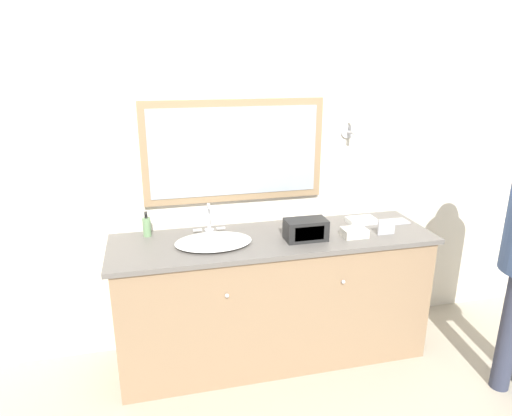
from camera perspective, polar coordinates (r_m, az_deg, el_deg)
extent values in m
plane|color=#B2A893|center=(3.03, 3.85, -21.15)|extent=(14.00, 14.00, 0.00)
cube|color=silver|center=(3.04, 0.69, 5.98)|extent=(8.00, 0.06, 2.55)
cube|color=#997A56|center=(2.93, -2.75, 7.10)|extent=(1.17, 0.04, 0.65)
cube|color=#9EA8B2|center=(2.92, -2.67, 7.03)|extent=(1.08, 0.01, 0.56)
cylinder|color=silver|center=(3.16, 11.35, 9.38)|extent=(0.09, 0.01, 0.09)
cylinder|color=silver|center=(3.12, 11.74, 9.24)|extent=(0.02, 0.10, 0.02)
cylinder|color=white|center=(3.06, 12.22, 10.38)|extent=(0.02, 0.02, 0.14)
cube|color=#937556|center=(3.05, 2.15, -11.36)|extent=(1.96, 0.55, 0.82)
cube|color=#66605B|center=(2.87, 2.25, -3.92)|extent=(2.02, 0.59, 0.03)
sphere|color=silver|center=(2.63, -3.65, -10.87)|extent=(0.02, 0.02, 0.02)
sphere|color=silver|center=(2.82, 10.86, -9.06)|extent=(0.02, 0.02, 0.02)
ellipsoid|color=white|center=(2.75, -5.34, -4.21)|extent=(0.46, 0.32, 0.03)
cylinder|color=silver|center=(2.92, -5.86, -2.93)|extent=(0.06, 0.06, 0.03)
cylinder|color=silver|center=(2.89, -5.93, -1.12)|extent=(0.02, 0.02, 0.17)
cylinder|color=silver|center=(2.83, -5.88, 0.23)|extent=(0.02, 0.07, 0.02)
cylinder|color=white|center=(2.91, -7.34, -2.77)|extent=(0.06, 0.02, 0.02)
cylinder|color=white|center=(2.93, -4.42, -2.54)|extent=(0.06, 0.02, 0.02)
cylinder|color=#709966|center=(2.93, -13.49, -2.34)|extent=(0.05, 0.05, 0.12)
cylinder|color=black|center=(2.91, -13.60, -0.91)|extent=(0.02, 0.02, 0.04)
cube|color=black|center=(2.89, -13.62, -0.65)|extent=(0.02, 0.03, 0.01)
cube|color=black|center=(2.81, 6.24, -2.70)|extent=(0.26, 0.14, 0.13)
cube|color=black|center=(2.76, 6.70, -3.18)|extent=(0.18, 0.01, 0.09)
cube|color=#B2B2B7|center=(3.00, 16.00, -2.27)|extent=(0.11, 0.01, 0.10)
cube|color=beige|center=(2.99, 16.06, -2.31)|extent=(0.08, 0.00, 0.07)
cube|color=white|center=(3.18, 13.00, -1.50)|extent=(0.19, 0.11, 0.03)
cube|color=silver|center=(2.92, 12.19, -3.01)|extent=(0.15, 0.11, 0.05)
cube|color=#ADADB2|center=(3.25, 16.98, -1.64)|extent=(0.18, 0.10, 0.01)
cylinder|color=#33384C|center=(3.16, 29.08, -13.40)|extent=(0.11, 0.11, 0.77)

